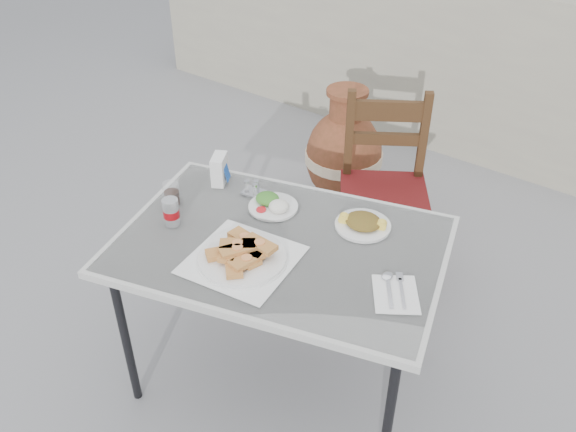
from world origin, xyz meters
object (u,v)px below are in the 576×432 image
Objects in this scene: chair at (384,190)px; terracotta_urn at (344,157)px; cola_glass at (172,195)px; cafe_table at (280,253)px; condiment_caddy at (253,189)px; salad_rice_plate at (273,204)px; pide_plate at (242,253)px; salad_chopped_plate at (363,223)px; soda_can at (171,212)px; napkin_holder at (220,169)px.

chair reaches higher than terracotta_urn.
cola_glass reaches higher than terracotta_urn.
condiment_caddy is at bearing 145.98° from cafe_table.
terracotta_urn is (-0.34, 1.13, -0.41)m from salad_rice_plate.
pide_plate is 0.52m from salad_chopped_plate.
soda_can reaches higher than cola_glass.
chair is at bearing 30.78° from napkin_holder.
chair reaches higher than soda_can.
salad_rice_plate reaches higher than salad_chopped_plate.
salad_chopped_plate is 0.28× the size of terracotta_urn.
salad_chopped_plate is (0.21, 0.28, 0.07)m from cafe_table.
napkin_holder is (-0.44, 0.36, 0.03)m from pide_plate.
terracotta_urn is at bearing 109.27° from chair.
soda_can reaches higher than condiment_caddy.
pide_plate is 0.52× the size of terracotta_urn.
salad_rice_plate is 1.78× the size of soda_can.
terracotta_urn is at bearing 88.87° from cola_glass.
napkin_holder is at bearing 99.17° from soda_can.
cafe_table is 0.54m from cola_glass.
terracotta_urn is at bearing 100.46° from condiment_caddy.
terracotta_urn is at bearing 111.17° from cafe_table.
salad_chopped_plate is at bearing 16.30° from salad_rice_plate.
soda_can is 0.12× the size of chair.
cola_glass is at bearing -155.29° from salad_chopped_plate.
soda_can is at bearing -144.82° from salad_chopped_plate.
soda_can is 1.16× the size of condiment_caddy.
terracotta_urn is (-0.50, 1.30, -0.34)m from cafe_table.
napkin_holder reaches higher than cola_glass.
pide_plate is 0.36m from salad_rice_plate.
salad_rice_plate is 0.43m from soda_can.
napkin_holder is (-0.31, 0.02, 0.05)m from salad_rice_plate.
cola_glass is at bearing -130.99° from condiment_caddy.
napkin_holder is at bearing 140.13° from pide_plate.
salad_chopped_plate is at bearing 35.18° from soda_can.
terracotta_urn is (0.03, 1.36, -0.44)m from cola_glass.
condiment_caddy is at bearing -23.65° from napkin_holder.
salad_chopped_plate is at bearing -102.35° from chair.
salad_rice_plate is at bearing -14.14° from condiment_caddy.
cafe_table is at bearing 74.93° from pide_plate.
cafe_table is 0.36m from salad_chopped_plate.
salad_rice_plate reaches higher than cafe_table.
terracotta_urn is at bearing 124.91° from salad_chopped_plate.
chair is 1.22× the size of terracotta_urn.
napkin_holder is at bearing -153.83° from chair.
cafe_table is at bearing -126.76° from salad_chopped_plate.
condiment_caddy is at bearing 71.61° from soda_can.
salad_rice_plate is 0.82m from chair.
salad_rice_plate is at bearing 32.38° from cola_glass.
pide_plate is (-0.05, -0.17, 0.09)m from cafe_table.
pide_plate is at bearing -119.41° from salad_chopped_plate.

